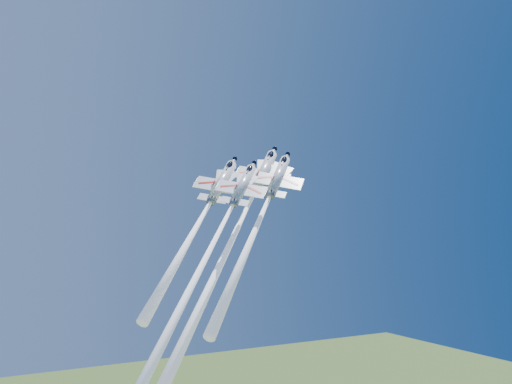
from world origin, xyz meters
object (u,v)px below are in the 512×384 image
jet_slot (203,263)px  jet_right (259,221)px  jet_left (200,220)px  jet_lead (228,248)px

jet_slot → jet_right: bearing=68.8°
jet_right → jet_slot: 17.07m
jet_left → jet_slot: bearing=-71.4°
jet_left → jet_right: bearing=12.8°
jet_left → jet_lead: bearing=3.1°
jet_lead → jet_left: size_ratio=1.62×
jet_right → jet_slot: jet_right is taller
jet_lead → jet_slot: size_ratio=1.18×
jet_lead → jet_right: 7.14m
jet_slot → jet_left: bearing=108.6°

